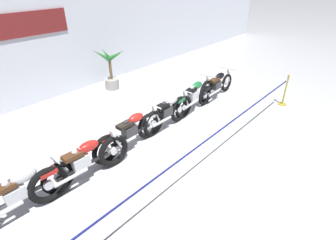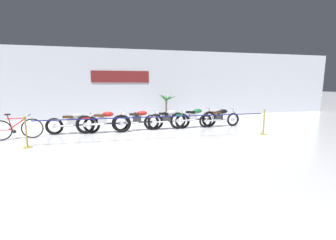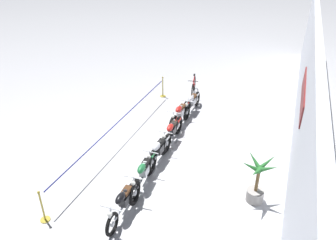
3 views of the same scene
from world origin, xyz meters
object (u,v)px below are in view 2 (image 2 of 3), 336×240
Objects in this scene: motorcycle_silver_0 at (73,123)px; motorcycle_red_1 at (104,122)px; motorcycle_red_2 at (138,120)px; stanchion_far_left at (122,122)px; bicycle at (17,129)px; stanchion_mid_left at (264,126)px; potted_palm_left_of_row at (166,107)px; motorcycle_silver_3 at (168,119)px; motorcycle_black_5 at (220,118)px; motorcycle_green_4 at (194,118)px.

motorcycle_silver_0 is 1.25m from motorcycle_red_1.
motorcycle_red_2 is 2.08m from stanchion_far_left.
stanchion_mid_left is (9.64, -1.34, -0.05)m from bicycle.
potted_palm_left_of_row is 1.49× the size of stanchion_mid_left.
motorcycle_silver_0 is 1.99m from bicycle.
stanchion_mid_left is (2.94, -5.37, -0.32)m from potted_palm_left_of_row.
potted_palm_left_of_row is 6.13m from stanchion_mid_left.
stanchion_far_left is at bearing -111.80° from motorcycle_red_2.
motorcycle_silver_3 is at bearing 5.64° from bicycle.
stanchion_far_left is (-2.83, -5.37, 0.05)m from potted_palm_left_of_row.
stanchion_mid_left is (5.01, -1.91, -0.11)m from motorcycle_red_2.
motorcycle_red_2 is at bearing 0.98° from motorcycle_silver_0.
motorcycle_silver_0 is at bearing 136.12° from stanchion_far_left.
motorcycle_red_2 is 1.35m from motorcycle_silver_3.
motorcycle_black_5 is 0.24× the size of stanchion_far_left.
motorcycle_green_4 is at bearing 30.09° from stanchion_far_left.
motorcycle_black_5 is at bearing -60.42° from potted_palm_left_of_row.
motorcycle_red_2 is 1.32× the size of bicycle.
motorcycle_silver_3 is at bearing 42.48° from stanchion_far_left.
motorcycle_red_2 is 2.66m from motorcycle_green_4.
motorcycle_red_2 is at bearing 68.20° from stanchion_far_left.
bicycle is 9.73m from stanchion_mid_left.
motorcycle_red_1 is 4.13m from motorcycle_green_4.
potted_palm_left_of_row is 0.18× the size of stanchion_far_left.
motorcycle_red_2 is (2.71, 0.05, 0.01)m from motorcycle_silver_0.
motorcycle_black_5 is at bearing -0.13° from motorcycle_green_4.
motorcycle_silver_0 is 5.37m from motorcycle_green_4.
motorcycle_green_4 reaches higher than motorcycle_silver_0.
motorcycle_silver_0 is at bearing -179.02° from motorcycle_red_2.
motorcycle_red_1 is 0.26× the size of stanchion_far_left.
stanchion_mid_left reaches higher than motorcycle_green_4.
motorcycle_red_2 reaches higher than motorcycle_black_5.
motorcycle_red_2 is at bearing -120.84° from potted_palm_left_of_row.
bicycle is at bearing 172.06° from stanchion_mid_left.
potted_palm_left_of_row is (0.72, 3.44, 0.21)m from motorcycle_silver_3.
potted_palm_left_of_row reaches higher than motorcycle_silver_3.
motorcycle_red_2 is at bearing 6.84° from motorcycle_red_1.
potted_palm_left_of_row is at bearing 36.28° from motorcycle_silver_0.
potted_palm_left_of_row reaches higher than motorcycle_red_2.
bicycle is (-7.29, -0.64, -0.08)m from motorcycle_green_4.
stanchion_mid_left is (2.35, -1.98, -0.12)m from motorcycle_green_4.
stanchion_mid_left is (6.47, -1.74, -0.12)m from motorcycle_red_1.
potted_palm_left_of_row is (6.70, 4.03, 0.27)m from bicycle.
potted_palm_left_of_row is at bearing 99.93° from motorcycle_green_4.
motorcycle_red_2 is 3.99m from motorcycle_black_5.
bicycle is (-5.98, -0.59, -0.06)m from motorcycle_silver_3.
motorcycle_red_1 is 5.46m from motorcycle_black_5.
motorcycle_green_4 is 1.33m from motorcycle_black_5.
bicycle is at bearing -172.90° from motorcycle_red_1.
motorcycle_red_1 is at bearing -176.61° from motorcycle_green_4.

